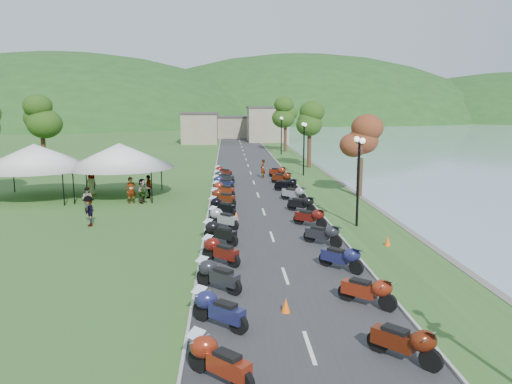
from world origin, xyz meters
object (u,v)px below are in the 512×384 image
object	(u,v)px
vendor_tent_main	(120,170)
pedestrian_a	(132,203)
pedestrian_b	(88,211)
pedestrian_c	(90,226)

from	to	relation	value
vendor_tent_main	pedestrian_a	xyz separation A→B (m)	(1.24, -2.59, -2.00)
pedestrian_a	pedestrian_b	xyz separation A→B (m)	(-2.36, -2.42, 0.00)
pedestrian_a	pedestrian_b	bearing A→B (deg)	-159.62
vendor_tent_main	pedestrian_a	world-z (taller)	vendor_tent_main
vendor_tent_main	pedestrian_c	world-z (taller)	vendor_tent_main
pedestrian_c	pedestrian_a	bearing A→B (deg)	142.52
pedestrian_b	pedestrian_c	xyz separation A→B (m)	(1.19, -4.04, 0.00)
pedestrian_a	pedestrian_b	distance (m)	3.38
pedestrian_a	pedestrian_b	world-z (taller)	pedestrian_a
vendor_tent_main	pedestrian_b	size ratio (longest dim) A/B	3.32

